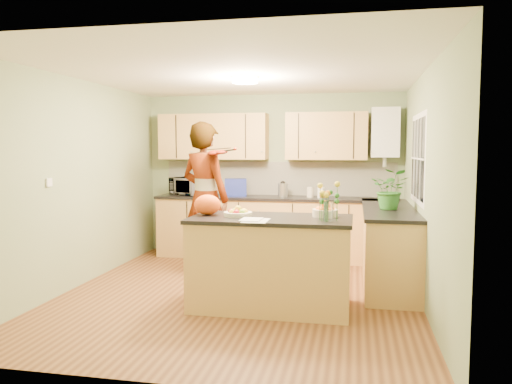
# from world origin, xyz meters

# --- Properties ---
(floor) EXTENTS (4.50, 4.50, 0.00)m
(floor) POSITION_xyz_m (0.00, 0.00, 0.00)
(floor) COLOR #5A3219
(floor) RESTS_ON ground
(ceiling) EXTENTS (4.00, 4.50, 0.02)m
(ceiling) POSITION_xyz_m (0.00, 0.00, 2.50)
(ceiling) COLOR white
(ceiling) RESTS_ON wall_back
(wall_back) EXTENTS (4.00, 0.02, 2.50)m
(wall_back) POSITION_xyz_m (0.00, 2.25, 1.25)
(wall_back) COLOR gray
(wall_back) RESTS_ON floor
(wall_front) EXTENTS (4.00, 0.02, 2.50)m
(wall_front) POSITION_xyz_m (0.00, -2.25, 1.25)
(wall_front) COLOR gray
(wall_front) RESTS_ON floor
(wall_left) EXTENTS (0.02, 4.50, 2.50)m
(wall_left) POSITION_xyz_m (-2.00, 0.00, 1.25)
(wall_left) COLOR gray
(wall_left) RESTS_ON floor
(wall_right) EXTENTS (0.02, 4.50, 2.50)m
(wall_right) POSITION_xyz_m (2.00, 0.00, 1.25)
(wall_right) COLOR gray
(wall_right) RESTS_ON floor
(back_counter) EXTENTS (3.64, 0.62, 0.94)m
(back_counter) POSITION_xyz_m (0.10, 1.95, 0.47)
(back_counter) COLOR tan
(back_counter) RESTS_ON floor
(right_counter) EXTENTS (0.62, 2.24, 0.94)m
(right_counter) POSITION_xyz_m (1.70, 0.85, 0.47)
(right_counter) COLOR tan
(right_counter) RESTS_ON floor
(splashback) EXTENTS (3.60, 0.02, 0.52)m
(splashback) POSITION_xyz_m (0.10, 2.23, 1.20)
(splashback) COLOR white
(splashback) RESTS_ON back_counter
(upper_cabinets) EXTENTS (3.20, 0.34, 0.70)m
(upper_cabinets) POSITION_xyz_m (-0.18, 2.08, 1.85)
(upper_cabinets) COLOR tan
(upper_cabinets) RESTS_ON wall_back
(boiler) EXTENTS (0.40, 0.30, 0.86)m
(boiler) POSITION_xyz_m (1.70, 2.09, 1.90)
(boiler) COLOR white
(boiler) RESTS_ON wall_back
(window_right) EXTENTS (0.01, 1.30, 1.05)m
(window_right) POSITION_xyz_m (1.99, 0.60, 1.55)
(window_right) COLOR white
(window_right) RESTS_ON wall_right
(light_switch) EXTENTS (0.02, 0.09, 0.09)m
(light_switch) POSITION_xyz_m (-1.99, -0.60, 1.30)
(light_switch) COLOR white
(light_switch) RESTS_ON wall_left
(ceiling_lamp) EXTENTS (0.30, 0.30, 0.07)m
(ceiling_lamp) POSITION_xyz_m (0.00, 0.30, 2.46)
(ceiling_lamp) COLOR #FFEABF
(ceiling_lamp) RESTS_ON ceiling
(peninsula_island) EXTENTS (1.67, 0.86, 0.96)m
(peninsula_island) POSITION_xyz_m (0.43, -0.40, 0.48)
(peninsula_island) COLOR tan
(peninsula_island) RESTS_ON floor
(fruit_dish) EXTENTS (0.30, 0.30, 0.10)m
(fruit_dish) POSITION_xyz_m (0.08, -0.40, 1.00)
(fruit_dish) COLOR beige
(fruit_dish) RESTS_ON peninsula_island
(orange_bowl) EXTENTS (0.27, 0.27, 0.16)m
(orange_bowl) POSITION_xyz_m (0.98, -0.25, 1.02)
(orange_bowl) COLOR beige
(orange_bowl) RESTS_ON peninsula_island
(flower_vase) EXTENTS (0.23, 0.23, 0.43)m
(flower_vase) POSITION_xyz_m (1.03, -0.58, 1.24)
(flower_vase) COLOR silver
(flower_vase) RESTS_ON peninsula_island
(orange_bag) EXTENTS (0.30, 0.25, 0.22)m
(orange_bag) POSITION_xyz_m (-0.27, -0.35, 1.07)
(orange_bag) COLOR #EE5113
(orange_bag) RESTS_ON peninsula_island
(papers) EXTENTS (0.24, 0.33, 0.01)m
(papers) POSITION_xyz_m (0.33, -0.70, 0.96)
(papers) COLOR white
(papers) RESTS_ON peninsula_island
(violinist) EXTENTS (0.87, 0.74, 2.02)m
(violinist) POSITION_xyz_m (-0.67, 0.87, 1.01)
(violinist) COLOR #D9A084
(violinist) RESTS_ON floor
(violin) EXTENTS (0.57, 0.49, 0.14)m
(violin) POSITION_xyz_m (-0.47, 0.65, 1.61)
(violin) COLOR #490A04
(violin) RESTS_ON violinist
(microwave) EXTENTS (0.59, 0.50, 0.27)m
(microwave) POSITION_xyz_m (-1.30, 1.97, 1.08)
(microwave) COLOR white
(microwave) RESTS_ON back_counter
(blue_box) EXTENTS (0.38, 0.31, 0.26)m
(blue_box) POSITION_xyz_m (-0.52, 1.97, 1.07)
(blue_box) COLOR navy
(blue_box) RESTS_ON back_counter
(kettle) EXTENTS (0.15, 0.15, 0.28)m
(kettle) POSITION_xyz_m (0.21, 1.98, 1.05)
(kettle) COLOR silver
(kettle) RESTS_ON back_counter
(jar_cream) EXTENTS (0.12, 0.12, 0.15)m
(jar_cream) POSITION_xyz_m (0.63, 1.95, 1.02)
(jar_cream) COLOR beige
(jar_cream) RESTS_ON back_counter
(jar_white) EXTENTS (0.13, 0.13, 0.16)m
(jar_white) POSITION_xyz_m (0.79, 1.88, 1.02)
(jar_white) COLOR white
(jar_white) RESTS_ON back_counter
(potted_plant) EXTENTS (0.51, 0.47, 0.49)m
(potted_plant) POSITION_xyz_m (1.70, 0.65, 1.18)
(potted_plant) COLOR #2B6E24
(potted_plant) RESTS_ON right_counter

